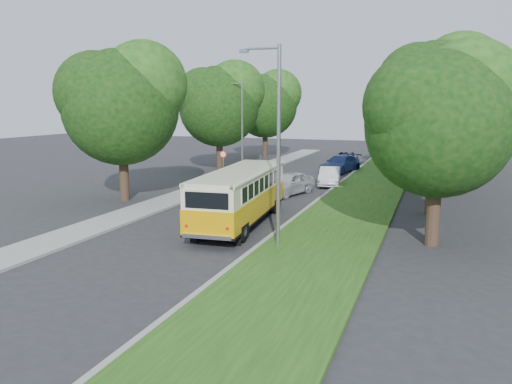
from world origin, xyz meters
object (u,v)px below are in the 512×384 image
(car_blue, at_px, (340,164))
(car_grey, at_px, (345,158))
(car_silver, at_px, (288,183))
(lamppost_near, at_px, (276,140))
(lamppost_far, at_px, (241,125))
(vintage_bus, at_px, (240,197))
(car_white, at_px, (329,176))

(car_blue, relative_size, car_grey, 1.12)
(car_silver, height_order, car_grey, car_silver)
(lamppost_near, distance_m, lamppost_far, 20.53)
(lamppost_near, bearing_deg, vintage_bus, 132.17)
(car_silver, xyz_separation_m, car_white, (1.73, 4.53, -0.08))
(lamppost_near, xyz_separation_m, lamppost_far, (-8.91, 18.50, -0.25))
(lamppost_far, xyz_separation_m, car_grey, (6.47, 10.97, -3.49))
(car_blue, bearing_deg, vintage_bus, -77.99)
(lamppost_near, height_order, vintage_bus, lamppost_near)
(vintage_bus, bearing_deg, car_blue, 82.36)
(lamppost_far, relative_size, car_blue, 1.50)
(lamppost_near, xyz_separation_m, car_blue, (-1.79, 23.47, -3.64))
(lamppost_far, xyz_separation_m, car_blue, (7.12, 4.97, -3.39))
(vintage_bus, height_order, car_silver, vintage_bus)
(lamppost_near, xyz_separation_m, car_white, (-1.21, 16.24, -3.71))
(car_silver, bearing_deg, lamppost_near, -58.47)
(car_silver, bearing_deg, car_white, 86.60)
(car_white, xyz_separation_m, car_grey, (-1.23, 13.23, -0.04))
(lamppost_near, bearing_deg, lamppost_far, 115.71)
(vintage_bus, height_order, car_grey, vintage_bus)
(lamppost_far, height_order, car_blue, lamppost_far)
(car_white, height_order, car_blue, car_blue)
(lamppost_near, bearing_deg, car_silver, 104.05)
(car_white, bearing_deg, car_blue, 85.86)
(car_silver, xyz_separation_m, car_blue, (1.14, 11.75, -0.01))
(lamppost_near, distance_m, car_white, 16.71)
(lamppost_near, bearing_deg, car_grey, 94.73)
(lamppost_near, distance_m, car_blue, 23.81)
(vintage_bus, bearing_deg, car_white, 78.33)
(car_white, relative_size, car_blue, 0.80)
(vintage_bus, distance_m, car_silver, 8.67)
(vintage_bus, height_order, car_blue, vintage_bus)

